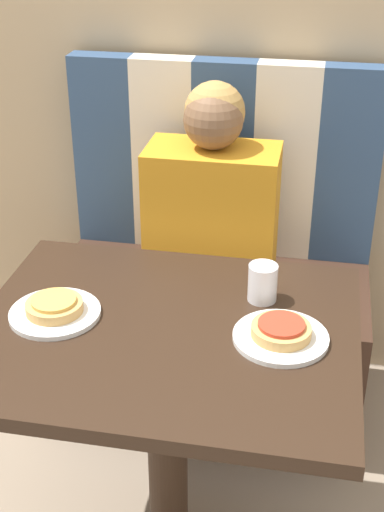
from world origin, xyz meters
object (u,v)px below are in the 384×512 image
at_px(plate_right, 281,337).
at_px(pizza_right, 281,329).
at_px(person, 212,195).
at_px(plate_left, 55,313).
at_px(pizza_left, 54,305).
at_px(drinking_cup, 263,283).

xyz_separation_m(plate_right, pizza_right, (0.00, 0.00, 0.02)).
distance_m(person, pizza_right, 0.71).
bearing_deg(pizza_right, person, 111.58).
xyz_separation_m(person, plate_left, (-0.26, -0.66, -0.03)).
bearing_deg(pizza_left, plate_left, 0.00).
relative_size(person, plate_right, 2.99).
bearing_deg(drinking_cup, plate_right, -69.89).
xyz_separation_m(plate_right, pizza_left, (-0.52, 0.00, 0.02)).
bearing_deg(person, plate_left, -111.58).
distance_m(person, plate_right, 0.71).
xyz_separation_m(plate_right, drinking_cup, (-0.06, 0.16, 0.04)).
height_order(plate_left, pizza_right, pizza_right).
relative_size(plate_left, pizza_left, 1.60).
distance_m(plate_right, drinking_cup, 0.17).
relative_size(person, drinking_cup, 6.81).
bearing_deg(plate_right, plate_left, 180.00).
distance_m(person, plate_left, 0.71).
bearing_deg(plate_left, drinking_cup, 18.72).
distance_m(plate_left, pizza_left, 0.02).
distance_m(plate_left, drinking_cup, 0.49).
distance_m(person, drinking_cup, 0.54).
bearing_deg(pizza_left, person, 68.42).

